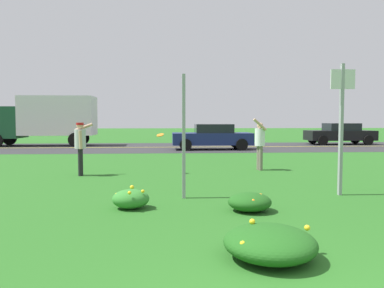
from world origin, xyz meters
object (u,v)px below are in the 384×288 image
(frisbee_orange, at_px, (160,135))
(car_navy_center_left, at_px, (212,137))
(person_thrower_red_cap_gray_shirt, at_px, (80,143))
(sign_post_near_path, at_px, (184,137))
(sign_post_by_roadside, at_px, (341,117))
(car_black_leftmost, at_px, (340,134))
(person_catcher_white_shirt, at_px, (260,142))
(box_truck_dark_green, at_px, (44,118))

(frisbee_orange, height_order, car_navy_center_left, car_navy_center_left)
(person_thrower_red_cap_gray_shirt, bearing_deg, sign_post_near_path, -51.04)
(sign_post_by_roadside, height_order, car_black_leftmost, sign_post_by_roadside)
(car_black_leftmost, bearing_deg, sign_post_near_path, -123.40)
(sign_post_near_path, distance_m, sign_post_by_roadside, 3.62)
(sign_post_by_roadside, relative_size, person_catcher_white_shirt, 1.69)
(sign_post_by_roadside, distance_m, frisbee_orange, 5.69)
(sign_post_near_path, relative_size, car_black_leftmost, 0.60)
(sign_post_by_roadside, xyz_separation_m, car_black_leftmost, (8.02, 17.52, -1.05))
(box_truck_dark_green, bearing_deg, car_black_leftmost, 0.00)
(car_black_leftmost, distance_m, box_truck_dark_green, 19.80)
(person_thrower_red_cap_gray_shirt, height_order, person_catcher_white_shirt, person_catcher_white_shirt)
(sign_post_near_path, height_order, car_black_leftmost, sign_post_near_path)
(box_truck_dark_green, bearing_deg, person_catcher_white_shirt, -49.85)
(sign_post_near_path, bearing_deg, car_black_leftmost, 56.60)
(sign_post_near_path, xyz_separation_m, sign_post_by_roadside, (3.59, 0.09, 0.43))
(person_catcher_white_shirt, distance_m, frisbee_orange, 3.44)
(person_catcher_white_shirt, xyz_separation_m, car_navy_center_left, (-0.50, 9.14, -0.24))
(sign_post_by_roadside, relative_size, car_black_leftmost, 0.66)
(frisbee_orange, distance_m, box_truck_dark_green, 15.64)
(sign_post_by_roadside, relative_size, person_thrower_red_cap_gray_shirt, 1.83)
(sign_post_by_roadside, distance_m, car_navy_center_left, 13.74)
(sign_post_near_path, bearing_deg, frisbee_orange, 97.90)
(person_catcher_white_shirt, distance_m, box_truck_dark_green, 17.05)
(car_black_leftmost, height_order, car_navy_center_left, same)
(frisbee_orange, relative_size, car_navy_center_left, 0.05)
(frisbee_orange, relative_size, car_black_leftmost, 0.05)
(person_catcher_white_shirt, relative_size, frisbee_orange, 7.25)
(sign_post_near_path, distance_m, person_thrower_red_cap_gray_shirt, 4.78)
(sign_post_near_path, relative_size, sign_post_by_roadside, 0.91)
(sign_post_near_path, height_order, person_thrower_red_cap_gray_shirt, sign_post_near_path)
(person_thrower_red_cap_gray_shirt, distance_m, car_navy_center_left, 11.35)
(person_catcher_white_shirt, xyz_separation_m, frisbee_orange, (-3.37, -0.64, 0.26))
(sign_post_near_path, xyz_separation_m, frisbee_orange, (-0.55, 3.95, -0.13))
(person_thrower_red_cap_gray_shirt, height_order, car_black_leftmost, person_thrower_red_cap_gray_shirt)
(sign_post_by_roadside, bearing_deg, car_navy_center_left, 95.31)
(person_thrower_red_cap_gray_shirt, xyz_separation_m, box_truck_dark_green, (-5.16, 13.90, 0.81))
(sign_post_near_path, bearing_deg, box_truck_dark_green, 114.84)
(sign_post_by_roadside, height_order, frisbee_orange, sign_post_by_roadside)
(box_truck_dark_green, bearing_deg, frisbee_orange, -60.89)
(car_navy_center_left, bearing_deg, person_catcher_white_shirt, -86.88)
(sign_post_by_roadside, bearing_deg, box_truck_dark_green, 123.84)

